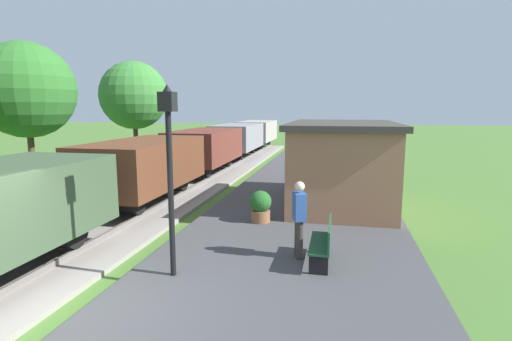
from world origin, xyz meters
The scene contains 10 objects.
ground_plane centered at (0.00, 0.00, 0.00)m, with size 160.00×160.00×0.00m, color #47702D.
freight_train centered at (-2.40, 14.15, 1.40)m, with size 2.50×32.60×2.12m.
station_hut centered at (4.40, 8.64, 1.65)m, with size 3.50×5.80×2.78m.
bench_near_hut centered at (4.02, 3.02, 0.72)m, with size 0.42×1.50×0.91m.
bench_down_platform centered at (4.02, 13.17, 0.72)m, with size 0.42×1.50×0.91m.
person_waiting centered at (3.48, 3.24, 1.18)m, with size 0.35×0.44×1.71m.
potted_planter centered at (2.12, 5.79, 0.72)m, with size 0.64×0.64×0.92m.
lamp_post_near centered at (1.15, 1.82, 2.80)m, with size 0.28×0.28×3.70m.
tree_trackside_far centered at (-9.36, 10.32, 4.27)m, with size 4.23×4.23×6.39m.
tree_field_left centered at (-8.10, 17.53, 4.24)m, with size 4.13×4.13×6.31m.
Camera 1 is at (4.25, -5.10, 3.53)m, focal length 27.80 mm.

